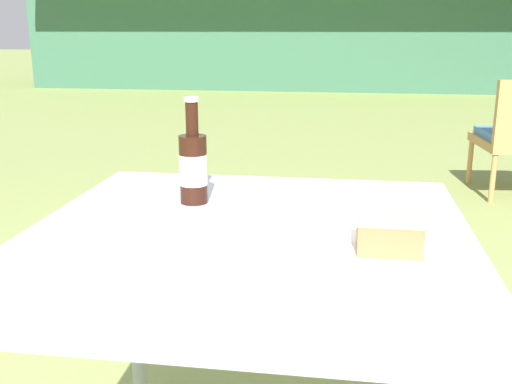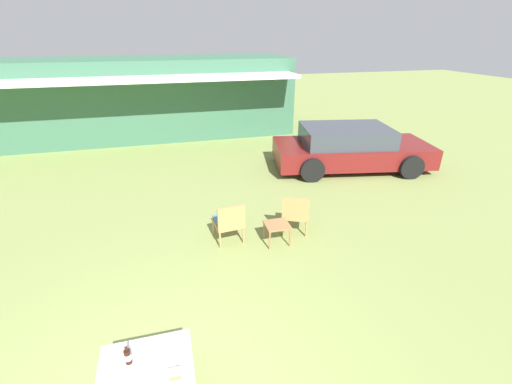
# 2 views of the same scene
# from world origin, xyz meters

# --- Properties ---
(cabin_building) EXTENTS (11.04, 4.46, 2.78)m
(cabin_building) POSITION_xyz_m (-0.31, 11.49, 1.40)
(cabin_building) COLOR #38664C
(cabin_building) RESTS_ON ground_plane
(parked_car) EXTENTS (4.62, 2.67, 1.21)m
(parked_car) POSITION_xyz_m (5.48, 6.07, 0.60)
(parked_car) COLOR maroon
(parked_car) RESTS_ON ground_plane
(wicker_chair_cushioned) EXTENTS (0.56, 0.61, 0.81)m
(wicker_chair_cushioned) POSITION_xyz_m (1.37, 3.13, 0.43)
(wicker_chair_cushioned) COLOR #B2844C
(wicker_chair_cushioned) RESTS_ON ground_plane
(wicker_chair_plain) EXTENTS (0.70, 0.72, 0.81)m
(wicker_chair_plain) POSITION_xyz_m (2.69, 3.12, 0.44)
(wicker_chair_plain) COLOR #B2844C
(wicker_chair_plain) RESTS_ON ground_plane
(garden_side_table) EXTENTS (0.44, 0.42, 0.40)m
(garden_side_table) POSITION_xyz_m (2.22, 2.83, 0.35)
(garden_side_table) COLOR #996B42
(garden_side_table) RESTS_ON ground_plane
(patio_table) EXTENTS (0.87, 0.88, 0.74)m
(patio_table) POSITION_xyz_m (0.00, 0.00, 0.67)
(patio_table) COLOR #9EA3A8
(patio_table) RESTS_ON ground_plane
(cake_on_plate) EXTENTS (0.22, 0.22, 0.08)m
(cake_on_plate) POSITION_xyz_m (0.25, -0.10, 0.77)
(cake_on_plate) COLOR white
(cake_on_plate) RESTS_ON patio_table
(cola_bottle_near) EXTENTS (0.06, 0.06, 0.24)m
(cola_bottle_near) POSITION_xyz_m (-0.15, 0.17, 0.83)
(cola_bottle_near) COLOR black
(cola_bottle_near) RESTS_ON patio_table
(fork) EXTENTS (0.18, 0.03, 0.01)m
(fork) POSITION_xyz_m (0.19, -0.09, 0.74)
(fork) COLOR silver
(fork) RESTS_ON patio_table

